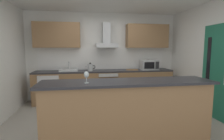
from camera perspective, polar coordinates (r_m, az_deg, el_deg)
The scene contains 16 objects.
ground at distance 3.84m, azimuth 0.38°, elevation -16.57°, with size 5.53×4.68×0.02m, color gray.
wall_back at distance 5.41m, azimuth -2.91°, elevation 4.58°, with size 5.53×0.12×2.60m, color white.
wall_right at distance 4.53m, azimuth 30.84°, elevation 3.16°, with size 0.12×4.68×2.60m, color white.
backsplash_tile at distance 5.34m, azimuth -2.82°, elevation 3.80°, with size 3.85×0.02×0.66m, color white.
counter_back at distance 5.14m, azimuth -2.39°, elevation -5.10°, with size 3.98×0.60×0.90m.
counter_island at distance 2.92m, azimuth 5.15°, elevation -13.29°, with size 2.78×0.64×1.01m.
upper_cabinets at distance 5.19m, azimuth -2.67°, elevation 11.23°, with size 3.93×0.32×0.70m.
side_door at distance 4.38m, azimuth 31.20°, elevation -0.55°, with size 0.08×0.85×2.05m.
oven at distance 5.12m, azimuth -1.60°, elevation -5.03°, with size 0.60×0.62×0.80m.
refrigerator at distance 5.17m, azimuth -19.60°, elevation -5.70°, with size 0.58×0.60×0.85m.
microwave at distance 5.32m, azimuth 12.11°, elevation 1.70°, with size 0.50×0.38×0.30m.
sink at distance 5.03m, azimuth -14.08°, elevation -0.04°, with size 0.50×0.40×0.26m.
kettle at distance 4.96m, azimuth -7.17°, elevation 0.92°, with size 0.29×0.15×0.24m.
range_hood at distance 5.14m, azimuth -1.84°, elevation 9.90°, with size 0.62×0.45×0.72m.
wine_glass at distance 2.61m, azimuth -8.45°, elevation -1.63°, with size 0.08×0.08×0.18m.
chopping_board at distance 5.17m, azimuth 6.63°, elevation 0.11°, with size 0.34×0.22×0.02m, color #9E7247.
Camera 1 is at (-0.57, -3.47, 1.52)m, focal length 27.73 mm.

